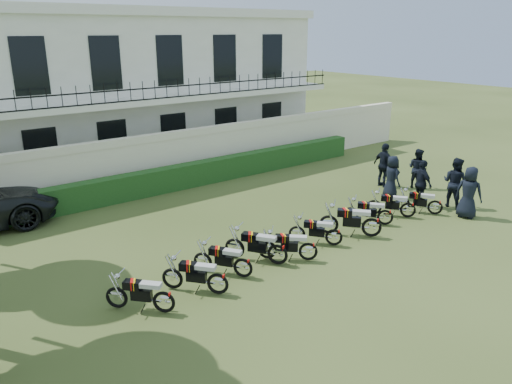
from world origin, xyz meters
TOP-DOWN VIEW (x-y plane):
  - ground at (0.00, 0.00)m, footprint 100.00×100.00m
  - perimeter_wall at (0.00, 8.00)m, footprint 30.00×0.35m
  - hedge at (1.00, 7.20)m, footprint 18.00×0.60m
  - building at (0.00, 13.96)m, footprint 20.40×9.60m
  - motorcycle_0 at (-5.02, -1.20)m, footprint 1.23×1.35m
  - motorcycle_1 at (-3.53, -1.26)m, footprint 1.19×1.46m
  - motorcycle_2 at (-2.49, -0.92)m, footprint 1.03×1.49m
  - motorcycle_3 at (-1.25, -0.90)m, footprint 1.12×1.66m
  - motorcycle_4 at (-0.38, -1.24)m, footprint 1.31×1.26m
  - motorcycle_5 at (0.98, -0.96)m, footprint 1.13×1.37m
  - motorcycle_6 at (2.44, -1.23)m, footprint 1.40×1.58m
  - motorcycle_7 at (3.64, -0.83)m, footprint 1.13×1.39m
  - motorcycle_8 at (4.86, -0.87)m, footprint 1.12×1.43m
  - motorcycle_9 at (5.89, -1.30)m, footprint 0.96×1.47m
  - officer_0 at (6.58, -2.12)m, footprint 0.82×1.04m
  - officer_1 at (7.23, -1.17)m, footprint 0.75×0.95m
  - officer_2 at (6.27, -0.39)m, footprint 0.72×1.15m
  - officer_3 at (6.24, 0.95)m, footprint 0.76×0.96m
  - officer_4 at (8.18, 1.13)m, footprint 0.65×0.83m
  - officer_5 at (7.20, 2.10)m, footprint 0.55×1.14m

SIDE VIEW (x-z plane):
  - ground at x=0.00m, z-range 0.00..0.00m
  - motorcycle_9 at x=5.89m, z-range -0.04..0.88m
  - motorcycle_5 at x=0.98m, z-range -0.04..0.89m
  - motorcycle_7 at x=3.64m, z-range -0.04..0.90m
  - motorcycle_8 at x=4.86m, z-range -0.04..0.91m
  - motorcycle_4 at x=-0.38m, z-range -0.04..0.91m
  - motorcycle_2 at x=-2.49m, z-range -0.04..0.91m
  - motorcycle_0 at x=-5.02m, z-range -0.04..0.92m
  - motorcycle_1 at x=-3.53m, z-range -0.04..0.94m
  - motorcycle_3 at x=-1.25m, z-range -0.04..1.01m
  - hedge at x=1.00m, z-range 0.00..1.00m
  - motorcycle_6 at x=2.44m, z-range -0.04..1.06m
  - officer_4 at x=8.18m, z-range 0.00..1.69m
  - officer_3 at x=6.24m, z-range 0.00..1.72m
  - officer_2 at x=6.27m, z-range 0.00..1.82m
  - officer_0 at x=6.58m, z-range 0.00..1.87m
  - officer_5 at x=7.20m, z-range 0.00..1.88m
  - officer_1 at x=7.23m, z-range 0.00..1.91m
  - perimeter_wall at x=0.00m, z-range 0.02..2.32m
  - building at x=0.00m, z-range 0.01..7.41m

